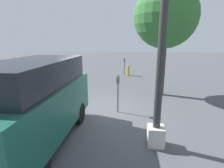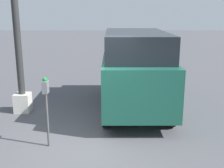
% 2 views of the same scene
% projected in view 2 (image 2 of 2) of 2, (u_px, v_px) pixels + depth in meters
% --- Properties ---
extents(ground_plane, '(80.00, 80.00, 0.00)m').
position_uv_depth(ground_plane, '(79.00, 148.00, 6.04)').
color(ground_plane, '#4C4C51').
extents(parking_meter_near, '(0.20, 0.11, 1.54)m').
position_uv_depth(parking_meter_near, '(46.00, 96.00, 5.88)').
color(parking_meter_near, '#4C4C4C').
rests_on(parking_meter_near, ground).
extents(lamp_post, '(0.44, 0.44, 6.60)m').
position_uv_depth(lamp_post, '(16.00, 25.00, 7.66)').
color(lamp_post, beige).
rests_on(lamp_post, ground).
extents(parked_van, '(4.44, 1.83, 2.31)m').
position_uv_depth(parked_van, '(135.00, 68.00, 8.23)').
color(parked_van, '#195142').
rests_on(parked_van, ground).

